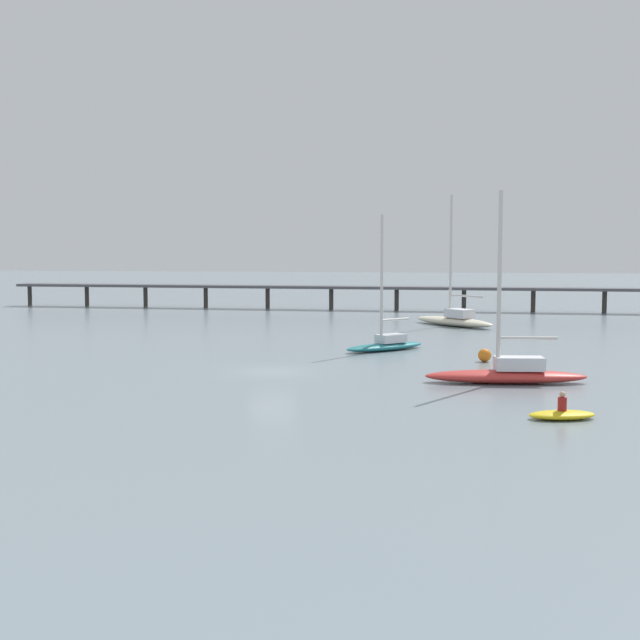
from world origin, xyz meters
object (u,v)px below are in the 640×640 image
sailboat_cream (454,318)px  sailboat_red (508,371)px  pier (461,285)px  mooring_buoy_inner (485,355)px  sailboat_teal (386,342)px  dinghy_yellow (562,414)px

sailboat_cream → sailboat_red: 31.82m
pier → mooring_buoy_inner: (1.10, -41.61, -2.50)m
pier → sailboat_teal: sailboat_teal is taller
pier → sailboat_teal: 37.28m
sailboat_cream → sailboat_red: (2.69, -31.71, -0.07)m
sailboat_teal → sailboat_red: bearing=-60.3°
sailboat_cream → mooring_buoy_inner: size_ratio=14.45×
dinghy_yellow → mooring_buoy_inner: size_ratio=3.67×
sailboat_red → dinghy_yellow: 9.09m
mooring_buoy_inner → sailboat_red: bearing=-83.7°
sailboat_teal → dinghy_yellow: bearing=-67.8°
dinghy_yellow → mooring_buoy_inner: bearing=98.3°
sailboat_red → mooring_buoy_inner: 8.09m
sailboat_teal → sailboat_red: 14.75m
pier → sailboat_teal: size_ratio=9.15×
pier → sailboat_cream: (-0.71, -17.94, -2.21)m
pier → sailboat_cream: bearing=-92.3°
sailboat_cream → mooring_buoy_inner: 23.74m
pier → sailboat_red: 49.73m
sailboat_cream → dinghy_yellow: 40.87m
pier → sailboat_teal: (-5.33, -36.83, -2.32)m
sailboat_teal → pier: bearing=81.8°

